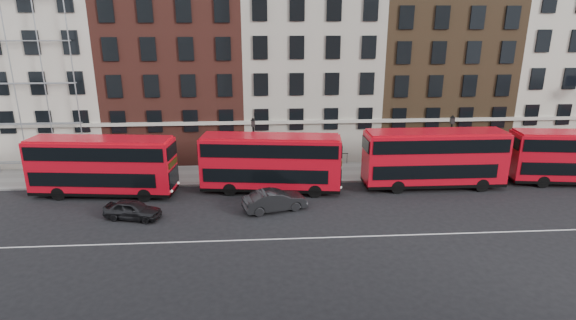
{
  "coord_description": "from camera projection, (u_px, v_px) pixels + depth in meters",
  "views": [
    {
      "loc": [
        -5.11,
        -27.34,
        13.09
      ],
      "look_at": [
        -2.92,
        5.0,
        3.0
      ],
      "focal_mm": 28.0,
      "sensor_mm": 36.0,
      "label": 1
    }
  ],
  "objects": [
    {
      "name": "car_front",
      "position": [
        275.0,
        200.0,
        32.17
      ],
      "size": [
        4.86,
        2.82,
        1.51
      ],
      "primitive_type": "imported",
      "rotation": [
        0.0,
        0.0,
        1.85
      ],
      "color": "#242427",
      "rests_on": "ground"
    },
    {
      "name": "kerb",
      "position": [
        320.0,
        182.0,
        37.87
      ],
      "size": [
        80.0,
        0.3,
        0.16
      ],
      "primitive_type": "cube",
      "color": "gray",
      "rests_on": "ground"
    },
    {
      "name": "car_rear",
      "position": [
        133.0,
        210.0,
        30.83
      ],
      "size": [
        4.17,
        2.47,
        1.33
      ],
      "primitive_type": "imported",
      "rotation": [
        0.0,
        0.0,
        1.33
      ],
      "color": "black",
      "rests_on": "ground"
    },
    {
      "name": "lamp_post_left",
      "position": [
        254.0,
        146.0,
        37.56
      ],
      "size": [
        0.44,
        0.44,
        5.33
      ],
      "color": "black",
      "rests_on": "pavement"
    },
    {
      "name": "building_terrace",
      "position": [
        306.0,
        51.0,
        44.24
      ],
      "size": [
        64.0,
        11.95,
        22.0
      ],
      "color": "beige",
      "rests_on": "ground"
    },
    {
      "name": "lamp_post_right",
      "position": [
        450.0,
        142.0,
        38.55
      ],
      "size": [
        0.44,
        0.44,
        5.33
      ],
      "color": "black",
      "rests_on": "pavement"
    },
    {
      "name": "bus_a",
      "position": [
        102.0,
        165.0,
        34.45
      ],
      "size": [
        11.21,
        3.85,
        4.62
      ],
      "rotation": [
        0.0,
        0.0,
        -0.11
      ],
      "color": "red",
      "rests_on": "ground"
    },
    {
      "name": "road_centre_line",
      "position": [
        341.0,
        237.0,
        28.36
      ],
      "size": [
        70.0,
        0.12,
        0.01
      ],
      "primitive_type": "cube",
      "color": "white",
      "rests_on": "ground"
    },
    {
      "name": "iron_railings",
      "position": [
        313.0,
        159.0,
        42.17
      ],
      "size": [
        6.6,
        0.06,
        1.0
      ],
      "primitive_type": null,
      "color": "black",
      "rests_on": "pavement"
    },
    {
      "name": "pavement",
      "position": [
        316.0,
        172.0,
        40.25
      ],
      "size": [
        80.0,
        5.0,
        0.15
      ],
      "primitive_type": "cube",
      "color": "gray",
      "rests_on": "ground"
    },
    {
      "name": "bus_c",
      "position": [
        434.0,
        158.0,
        36.12
      ],
      "size": [
        11.33,
        2.83,
        4.75
      ],
      "rotation": [
        0.0,
        0.0,
        -0.01
      ],
      "color": "red",
      "rests_on": "ground"
    },
    {
      "name": "bus_b",
      "position": [
        270.0,
        162.0,
        35.29
      ],
      "size": [
        11.18,
        3.97,
        4.6
      ],
      "rotation": [
        0.0,
        0.0,
        -0.13
      ],
      "color": "red",
      "rests_on": "ground"
    },
    {
      "name": "ground",
      "position": [
        336.0,
        223.0,
        30.27
      ],
      "size": [
        120.0,
        120.0,
        0.0
      ],
      "primitive_type": "plane",
      "color": "black",
      "rests_on": "ground"
    }
  ]
}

